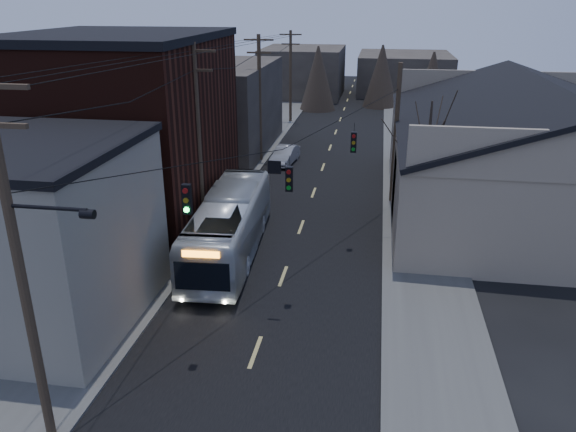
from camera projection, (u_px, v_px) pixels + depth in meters
name	position (u px, v px, depth m)	size (l,w,h in m)	color
road_surface	(320.00, 175.00, 40.51)	(9.00, 110.00, 0.02)	black
sidewalk_left	(233.00, 170.00, 41.45)	(4.00, 110.00, 0.12)	#474744
sidewalk_right	(412.00, 179.00, 39.53)	(4.00, 110.00, 0.12)	#474744
building_clapboard	(27.00, 237.00, 21.26)	(8.00, 8.00, 7.00)	gray
building_brick	(123.00, 133.00, 30.98)	(10.00, 12.00, 10.00)	black
building_left_far	(214.00, 108.00, 46.16)	(9.00, 14.00, 7.00)	#332D29
warehouse	(532.00, 166.00, 33.00)	(16.16, 20.60, 7.73)	gray
building_far_left	(303.00, 72.00, 72.50)	(10.00, 12.00, 6.00)	#332D29
building_far_right	(404.00, 73.00, 75.35)	(12.00, 14.00, 5.00)	#332D29
bare_tree	(426.00, 171.00, 29.04)	(0.40, 0.40, 7.20)	black
utility_lines	(260.00, 122.00, 33.78)	(11.24, 45.28, 10.50)	#382B1E
bus	(229.00, 226.00, 27.45)	(2.60, 11.11, 3.10)	#AFB5BB
parked_car	(285.00, 155.00, 43.08)	(1.42, 4.06, 1.34)	#96979D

